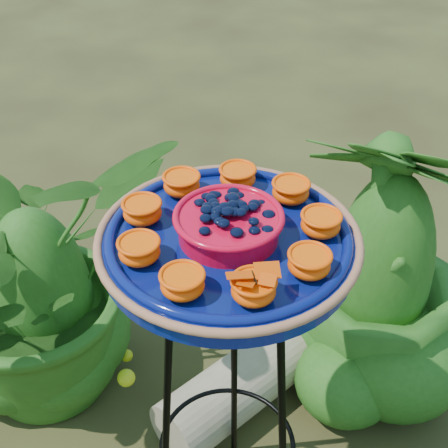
# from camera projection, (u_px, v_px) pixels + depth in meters

# --- Properties ---
(tripod_stand) EXTENTS (0.40, 0.40, 0.86)m
(tripod_stand) POSITION_uv_depth(u_px,v_px,m) (228.00, 381.00, 1.29)
(tripod_stand) COLOR black
(tripod_stand) RESTS_ON ground
(feeder_dish) EXTENTS (0.56, 0.56, 0.10)m
(feeder_dish) POSITION_uv_depth(u_px,v_px,m) (229.00, 237.00, 1.06)
(feeder_dish) COLOR #08135E
(feeder_dish) RESTS_ON tripod_stand
(driftwood_log) EXTENTS (0.58, 0.42, 0.19)m
(driftwood_log) POSITION_uv_depth(u_px,v_px,m) (245.00, 381.00, 1.83)
(driftwood_log) COLOR tan
(driftwood_log) RESTS_ON ground
(shrub_back_left) EXTENTS (0.97, 0.93, 0.84)m
(shrub_back_left) POSITION_uv_depth(u_px,v_px,m) (36.00, 270.00, 1.72)
(shrub_back_left) COLOR #235416
(shrub_back_left) RESTS_ON ground
(shrub_back_right) EXTENTS (0.68, 0.68, 0.86)m
(shrub_back_right) POSITION_uv_depth(u_px,v_px,m) (383.00, 258.00, 1.75)
(shrub_back_right) COLOR #235416
(shrub_back_right) RESTS_ON ground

